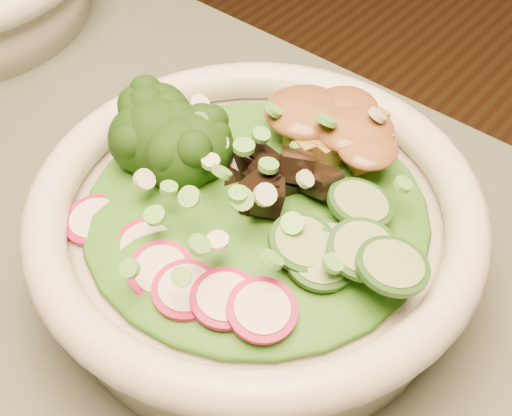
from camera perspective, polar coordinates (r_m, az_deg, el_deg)
The scene contains 9 objects.
salad_bowl at distance 0.42m, azimuth 0.00°, elevation -1.82°, with size 0.26×0.26×0.07m.
lettuce_bed at distance 0.41m, azimuth 0.00°, elevation 0.10°, with size 0.20×0.20×0.02m, color #216916.
broccoli_florets at distance 0.42m, azimuth -6.59°, elevation 5.17°, with size 0.08×0.07×0.04m, color black, non-canonical shape.
radish_slices at distance 0.37m, azimuth -6.05°, elevation -5.34°, with size 0.11×0.04×0.02m, color maroon, non-canonical shape.
cucumber_slices at distance 0.37m, azimuth 7.45°, elevation -3.31°, with size 0.07×0.07×0.04m, color #84B263, non-canonical shape.
mushroom_heap at distance 0.40m, azimuth 1.07°, elevation 2.37°, with size 0.07×0.07×0.04m, color black, non-canonical shape.
tofu_cubes at distance 0.43m, azimuth 5.37°, elevation 5.64°, with size 0.09×0.06×0.04m, color olive, non-canonical shape.
peanut_sauce at distance 0.42m, azimuth 5.49°, elevation 6.92°, with size 0.07×0.05×0.02m, color brown.
scallion_garnish at distance 0.39m, azimuth 0.00°, elevation 2.45°, with size 0.19×0.19×0.02m, color #58B03E, non-canonical shape.
Camera 1 is at (0.17, -0.03, 1.10)m, focal length 50.00 mm.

